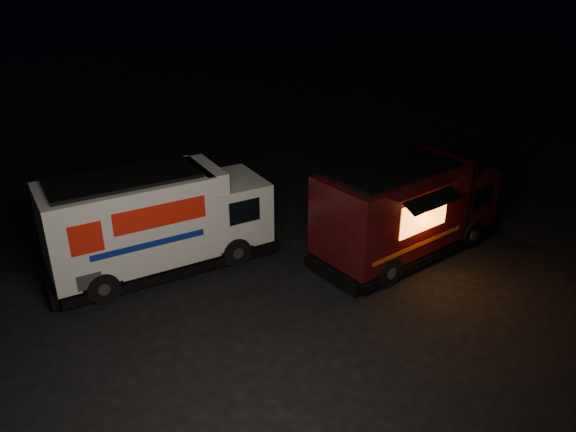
# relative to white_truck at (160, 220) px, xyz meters

# --- Properties ---
(ground) EXTENTS (80.00, 80.00, 0.00)m
(ground) POSITION_rel_white_truck_xyz_m (2.19, -3.19, -1.37)
(ground) COLOR black
(ground) RESTS_ON ground
(white_truck) EXTENTS (6.32, 3.04, 2.75)m
(white_truck) POSITION_rel_white_truck_xyz_m (0.00, 0.00, 0.00)
(white_truck) COLOR silver
(white_truck) RESTS_ON ground
(red_truck) EXTENTS (6.18, 3.75, 2.70)m
(red_truck) POSITION_rel_white_truck_xyz_m (6.55, -1.58, -0.02)
(red_truck) COLOR #3E0B0E
(red_truck) RESTS_ON ground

